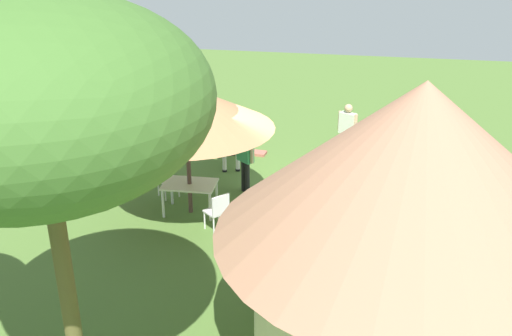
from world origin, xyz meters
TOP-DOWN VIEW (x-y plane):
  - ground_plane at (0.00, 0.00)m, footprint 36.00×36.00m
  - thatched_hut at (-2.36, 5.06)m, footprint 5.52×5.52m
  - shade_umbrella at (2.23, 0.92)m, footprint 3.95×3.95m
  - patio_dining_table at (2.23, 0.92)m, footprint 1.26×0.87m
  - patio_chair_near_hut at (3.09, 0.16)m, footprint 0.61×0.61m
  - patio_chair_west_end at (1.36, 1.67)m, footprint 0.60×0.61m
  - guest_beside_umbrella at (1.20, -0.43)m, footprint 0.48×0.45m
  - standing_watcher at (-1.18, -2.98)m, footprint 0.55×0.41m
  - striped_lounge_chair at (-0.27, 1.51)m, footprint 0.90×0.98m
  - zebra_nearest_camera at (2.09, -2.24)m, footprint 1.16×2.13m
  - zebra_by_umbrella at (-2.28, 0.41)m, footprint 1.81×1.73m
  - acacia_tree_behind_hut at (1.91, 6.88)m, footprint 3.94×3.94m
  - brick_patio_kerb at (2.55, -3.14)m, footprint 2.82×0.67m

SIDE VIEW (x-z plane):
  - ground_plane at x=0.00m, z-range 0.00..0.00m
  - brick_patio_kerb at x=2.55m, z-range 0.00..0.08m
  - striped_lounge_chair at x=-0.27m, z-range -0.04..0.54m
  - patio_chair_near_hut at x=3.09m, z-range 0.07..0.97m
  - patio_chair_west_end at x=1.36m, z-range 0.07..0.97m
  - patio_dining_table at x=2.23m, z-range 0.28..1.02m
  - guest_beside_umbrella at x=1.20m, z-range 0.17..1.85m
  - zebra_nearest_camera at x=2.09m, z-range 0.24..1.78m
  - zebra_by_umbrella at x=-2.28m, z-range 0.24..1.80m
  - standing_watcher at x=-1.18m, z-range 0.17..1.88m
  - thatched_hut at x=-2.36m, z-range 0.26..4.69m
  - shade_umbrella at x=2.23m, z-range 1.05..4.12m
  - acacia_tree_behind_hut at x=1.91m, z-range 1.63..7.26m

